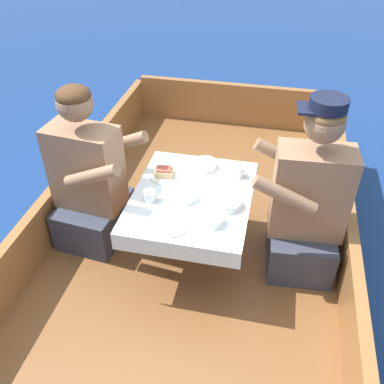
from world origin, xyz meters
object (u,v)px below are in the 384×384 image
Objects in this scene: coffee_cup_starboard at (150,196)px; sandwich at (164,172)px; coffee_cup_port at (238,172)px; person_starboard at (307,206)px; person_port at (90,183)px.

sandwich is at bearing 86.74° from coffee_cup_starboard.
coffee_cup_port is 0.99× the size of coffee_cup_starboard.
coffee_cup_starboard is (-0.44, -0.33, -0.00)m from coffee_cup_port.
coffee_cup_port is 0.55m from coffee_cup_starboard.
coffee_cup_port is (0.43, 0.10, 0.00)m from sandwich.
sandwich is at bearing -9.45° from person_starboard.
person_port is at bearing -2.32° from person_starboard.
coffee_cup_starboard is at bearing 6.59° from person_starboard.
sandwich is 1.18× the size of coffee_cup_starboard.
coffee_cup_starboard is (-0.84, -0.16, 0.05)m from person_starboard.
person_port is 0.88m from coffee_cup_port.
coffee_cup_starboard is (-0.01, -0.24, -0.00)m from sandwich.
coffee_cup_port is at bearing 36.97° from coffee_cup_starboard.
sandwich is 1.20× the size of coffee_cup_port.
coffee_cup_port is (0.86, 0.21, 0.07)m from person_port.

